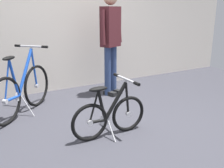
% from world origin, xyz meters
% --- Properties ---
extents(ground_plane, '(7.77, 7.77, 0.00)m').
position_xyz_m(ground_plane, '(0.00, 0.00, 0.00)').
color(ground_plane, '#38383F').
extents(back_wall, '(7.77, 0.10, 2.73)m').
position_xyz_m(back_wall, '(0.00, 2.18, 1.36)').
color(back_wall, silver).
rests_on(back_wall, ground_plane).
extents(folding_bike_foreground, '(0.95, 0.53, 0.68)m').
position_xyz_m(folding_bike_foreground, '(-0.27, 0.10, 0.27)').
color(folding_bike_foreground, black).
rests_on(folding_bike_foreground, ground_plane).
extents(display_bike_left, '(1.00, 0.98, 0.95)m').
position_xyz_m(display_bike_left, '(-1.01, 1.26, 0.36)').
color(display_bike_left, black).
rests_on(display_bike_left, ground_plane).
extents(visitor_near_wall, '(0.50, 0.36, 1.73)m').
position_xyz_m(visitor_near_wall, '(0.51, 1.45, 1.00)').
color(visitor_near_wall, navy).
rests_on(visitor_near_wall, ground_plane).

